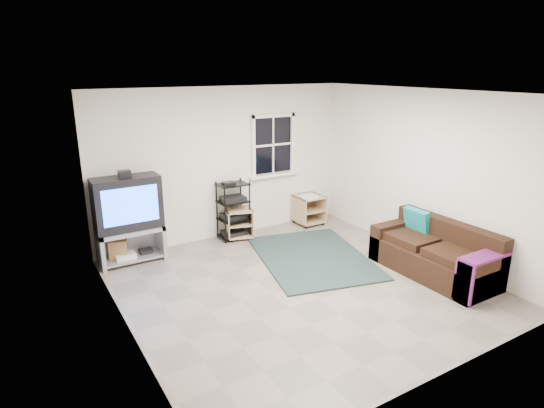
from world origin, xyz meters
TOP-DOWN VIEW (x-y plane):
  - room at (0.95, 2.27)m, footprint 4.60×4.62m
  - tv_unit at (-1.76, 2.03)m, footprint 0.98×0.49m
  - av_rack at (0.04, 2.09)m, footprint 0.51×0.37m
  - side_table_left at (0.13, 2.09)m, footprint 0.55×0.55m
  - side_table_right at (1.60, 2.06)m, footprint 0.50×0.53m
  - sofa at (1.90, -0.71)m, footprint 0.81×1.83m
  - shag_rug at (0.72, 0.66)m, footprint 2.08×2.52m
  - paper_bag at (-1.96, 2.03)m, footprint 0.31×0.25m

SIDE VIEW (x-z plane):
  - shag_rug at x=0.72m, z-range 0.00..0.03m
  - paper_bag at x=-1.96m, z-range 0.00..0.38m
  - side_table_left at x=0.13m, z-range 0.02..0.54m
  - sofa at x=1.90m, z-range -0.12..0.71m
  - side_table_right at x=1.60m, z-range 0.03..0.61m
  - av_rack at x=0.04m, z-range -0.07..0.96m
  - tv_unit at x=-1.76m, z-range 0.07..1.51m
  - room at x=0.95m, z-range -0.82..3.78m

